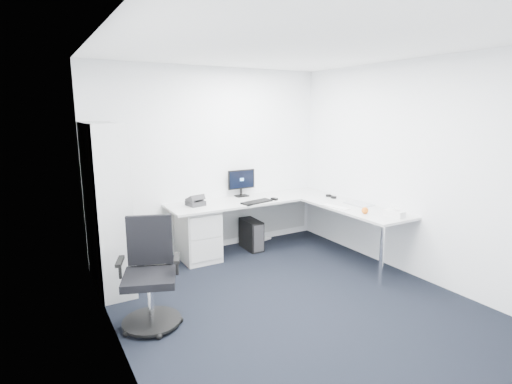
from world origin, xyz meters
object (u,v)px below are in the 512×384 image
l_desk (268,230)px  monitor (242,183)px  bookshelf (107,208)px  laptop (359,195)px  task_chair (149,275)px

l_desk → monitor: monitor is taller
bookshelf → laptop: 3.33m
l_desk → task_chair: (-2.01, -1.09, 0.14)m
l_desk → monitor: (-0.10, 0.60, 0.60)m
monitor → laptop: 1.76m
laptop → task_chair: bearing=-176.1°
task_chair → bookshelf: bearing=118.3°
monitor → bookshelf: bearing=-164.8°
bookshelf → monitor: (2.07, 0.55, 0.02)m
bookshelf → monitor: bookshelf is taller
bookshelf → laptop: bearing=-13.1°
task_chair → laptop: size_ratio=2.82×
task_chair → monitor: size_ratio=2.40×
monitor → task_chair: bearing=-138.3°
bookshelf → laptop: size_ratio=5.20×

